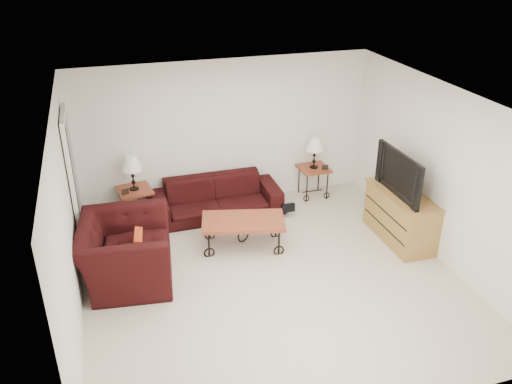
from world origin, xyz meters
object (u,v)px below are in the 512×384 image
(television, at_px, (405,173))
(backpack, at_px, (286,202))
(tv_stand, at_px, (401,216))
(side_table_right, at_px, (313,182))
(armchair, at_px, (126,252))
(side_table_left, at_px, (136,205))
(lamp_right, at_px, (314,153))
(coffee_table, at_px, (243,233))
(lamp_left, at_px, (132,173))
(sofa, at_px, (216,198))

(television, relative_size, backpack, 2.62)
(tv_stand, bearing_deg, television, 180.00)
(side_table_right, relative_size, armchair, 0.41)
(armchair, bearing_deg, side_table_left, -2.64)
(side_table_left, distance_m, television, 4.28)
(side_table_right, xyz_separation_m, backpack, (-0.71, -0.52, -0.05))
(lamp_right, relative_size, coffee_table, 0.45)
(tv_stand, relative_size, television, 1.12)
(backpack, bearing_deg, side_table_left, -176.09)
(lamp_left, bearing_deg, television, -24.97)
(sofa, relative_size, television, 1.83)
(lamp_left, bearing_deg, sofa, -7.90)
(lamp_left, height_order, armchair, lamp_left)
(television, bearing_deg, side_table_left, -114.97)
(armchair, height_order, tv_stand, armchair)
(coffee_table, height_order, television, television)
(television, height_order, backpack, television)
(tv_stand, xyz_separation_m, backpack, (-1.41, 1.25, -0.17))
(sofa, xyz_separation_m, tv_stand, (2.53, -1.59, 0.08))
(side_table_left, bearing_deg, television, -24.97)
(side_table_left, relative_size, television, 0.49)
(side_table_right, bearing_deg, armchair, -154.36)
(lamp_right, height_order, armchair, lamp_right)
(lamp_left, height_order, television, television)
(side_table_left, height_order, backpack, side_table_left)
(armchair, distance_m, television, 4.14)
(coffee_table, distance_m, backpack, 1.23)
(sofa, bearing_deg, armchair, -137.40)
(backpack, bearing_deg, side_table_right, 52.53)
(lamp_right, bearing_deg, coffee_table, -142.15)
(sofa, height_order, television, television)
(backpack, bearing_deg, tv_stand, -25.48)
(side_table_left, distance_m, armchair, 1.66)
(tv_stand, xyz_separation_m, television, (-0.02, 0.00, 0.73))
(coffee_table, xyz_separation_m, armchair, (-1.74, -0.34, 0.21))
(coffee_table, height_order, backpack, coffee_table)
(coffee_table, relative_size, armchair, 0.91)
(side_table_right, height_order, backpack, side_table_right)
(side_table_right, bearing_deg, television, -68.88)
(lamp_left, xyz_separation_m, coffee_table, (1.46, -1.29, -0.63))
(armchair, bearing_deg, tv_stand, -84.78)
(backpack, bearing_deg, lamp_left, -176.09)
(side_table_left, relative_size, armchair, 0.43)
(armchair, distance_m, tv_stand, 4.11)
(television, bearing_deg, lamp_right, -158.88)
(side_table_left, relative_size, tv_stand, 0.44)
(side_table_left, bearing_deg, lamp_right, 0.00)
(lamp_left, bearing_deg, armchair, -99.79)
(sofa, distance_m, armchair, 2.15)
(coffee_table, bearing_deg, tv_stand, -11.50)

